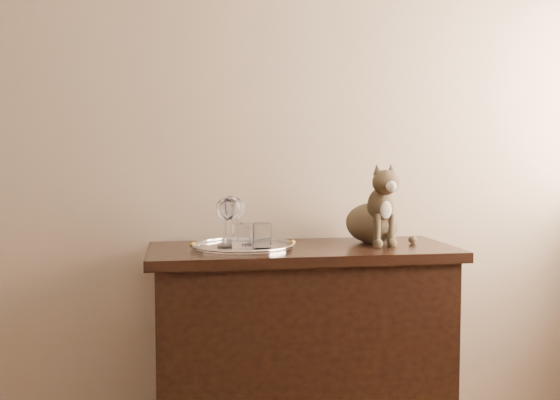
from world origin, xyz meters
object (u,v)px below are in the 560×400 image
(tumbler_b, at_px, (243,236))
(wine_glass_a, at_px, (225,222))
(tumbler_a, at_px, (260,236))
(sideboard, at_px, (302,352))
(wine_glass_b, at_px, (236,221))
(tray, at_px, (244,247))
(cat, at_px, (372,203))
(wine_glass_c, at_px, (225,223))
(wine_glass_d, at_px, (231,221))

(tumbler_b, bearing_deg, wine_glass_a, 110.78)
(tumbler_b, bearing_deg, tumbler_a, 5.14)
(sideboard, xyz_separation_m, wine_glass_b, (-0.25, 0.07, 0.53))
(sideboard, distance_m, tumbler_b, 0.54)
(sideboard, bearing_deg, wine_glass_b, 165.54)
(tray, bearing_deg, tumbler_a, -52.86)
(wine_glass_a, bearing_deg, tumbler_a, -49.83)
(tray, distance_m, cat, 0.57)
(wine_glass_c, bearing_deg, tumbler_a, -25.89)
(tray, relative_size, cat, 1.22)
(tray, bearing_deg, tumbler_b, -96.08)
(wine_glass_c, distance_m, tumbler_a, 0.15)
(tray, bearing_deg, wine_glass_d, -171.87)
(wine_glass_c, bearing_deg, cat, 7.41)
(wine_glass_d, height_order, cat, cat)
(wine_glass_b, bearing_deg, tumbler_a, -59.76)
(tray, relative_size, wine_glass_a, 2.24)
(sideboard, bearing_deg, tumbler_a, -158.39)
(wine_glass_a, relative_size, wine_glass_c, 0.95)
(sideboard, xyz_separation_m, tumbler_b, (-0.24, -0.08, 0.48))
(wine_glass_a, height_order, wine_glass_d, wine_glass_d)
(cat, bearing_deg, tray, -179.29)
(wine_glass_b, height_order, tumbler_a, wine_glass_b)
(sideboard, xyz_separation_m, tray, (-0.23, 0.00, 0.43))
(cat, bearing_deg, wine_glass_b, 174.25)
(tray, xyz_separation_m, wine_glass_a, (-0.07, 0.07, 0.09))
(tray, relative_size, wine_glass_d, 2.03)
(wine_glass_b, xyz_separation_m, wine_glass_c, (-0.05, -0.07, 0.00))
(tray, xyz_separation_m, wine_glass_d, (-0.05, -0.01, 0.10))
(tray, relative_size, wine_glass_b, 2.16)
(tray, distance_m, tumbler_a, 0.11)
(wine_glass_b, xyz_separation_m, tumbler_b, (0.01, -0.14, -0.04))
(sideboard, height_order, tumbler_a, tumbler_a)
(wine_glass_b, bearing_deg, wine_glass_c, -125.09)
(tray, xyz_separation_m, wine_glass_b, (-0.02, 0.06, 0.10))
(wine_glass_c, xyz_separation_m, tumbler_a, (0.13, -0.06, -0.05))
(wine_glass_d, height_order, tumbler_b, wine_glass_d)
(tumbler_b, relative_size, cat, 0.30)
(wine_glass_a, relative_size, wine_glass_b, 0.97)
(tumbler_a, bearing_deg, wine_glass_b, 120.24)
(cat, bearing_deg, tumbler_a, -170.18)
(tumbler_a, relative_size, cat, 0.29)
(tumbler_a, xyz_separation_m, tumbler_b, (-0.06, -0.01, 0.00))
(wine_glass_c, distance_m, wine_glass_d, 0.03)
(wine_glass_d, bearing_deg, tumbler_b, -62.11)
(sideboard, bearing_deg, tray, 178.93)
(tumbler_b, bearing_deg, wine_glass_c, 133.47)
(wine_glass_a, xyz_separation_m, tumbler_b, (0.06, -0.15, -0.04))
(tumbler_b, bearing_deg, cat, 15.11)
(tumbler_a, xyz_separation_m, cat, (0.49, 0.14, 0.11))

